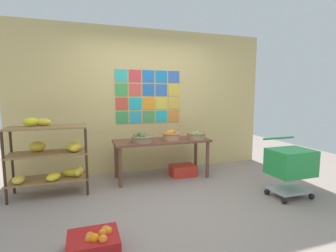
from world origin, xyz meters
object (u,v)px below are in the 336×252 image
(fruit_basket_back_right, at_px, (142,138))
(orange_crate_foreground, at_px, (94,243))
(fruit_basket_back_left, at_px, (196,135))
(fruit_basket_centre, at_px, (171,135))
(banana_shelf_unit, at_px, (53,155))
(produce_crate_under_table, at_px, (183,170))
(display_table, at_px, (162,144))
(shopping_cart, at_px, (290,164))

(fruit_basket_back_right, bearing_deg, orange_crate_foreground, -116.03)
(fruit_basket_back_right, distance_m, fruit_basket_back_left, 0.96)
(fruit_basket_centre, height_order, fruit_basket_back_right, fruit_basket_centre)
(banana_shelf_unit, distance_m, produce_crate_under_table, 2.15)
(banana_shelf_unit, xyz_separation_m, display_table, (1.70, 0.21, 0.00))
(fruit_basket_back_left, distance_m, orange_crate_foreground, 2.55)
(fruit_basket_centre, bearing_deg, produce_crate_under_table, 18.74)
(banana_shelf_unit, relative_size, fruit_basket_back_left, 3.36)
(fruit_basket_centre, relative_size, fruit_basket_back_right, 0.86)
(produce_crate_under_table, bearing_deg, fruit_basket_back_right, -171.36)
(orange_crate_foreground, bearing_deg, display_table, 56.60)
(fruit_basket_back_right, distance_m, shopping_cart, 2.23)
(display_table, height_order, orange_crate_foreground, display_table)
(banana_shelf_unit, distance_m, shopping_cart, 3.37)
(orange_crate_foreground, height_order, shopping_cart, shopping_cart)
(fruit_basket_back_right, bearing_deg, display_table, 19.01)
(fruit_basket_back_right, bearing_deg, fruit_basket_back_left, -0.75)
(banana_shelf_unit, relative_size, shopping_cart, 1.37)
(fruit_basket_back_left, xyz_separation_m, shopping_cart, (0.87, -1.23, -0.26))
(orange_crate_foreground, bearing_deg, produce_crate_under_table, 48.75)
(fruit_basket_centre, height_order, orange_crate_foreground, fruit_basket_centre)
(banana_shelf_unit, distance_m, display_table, 1.71)
(display_table, bearing_deg, fruit_basket_back_right, -160.99)
(fruit_basket_back_right, xyz_separation_m, produce_crate_under_table, (0.77, 0.12, -0.65))
(display_table, relative_size, orange_crate_foreground, 3.55)
(produce_crate_under_table, bearing_deg, display_table, 177.95)
(display_table, height_order, fruit_basket_centre, fruit_basket_centre)
(orange_crate_foreground, relative_size, shopping_cart, 0.56)
(fruit_basket_centre, xyz_separation_m, shopping_cart, (1.32, -1.27, -0.28))
(display_table, xyz_separation_m, produce_crate_under_table, (0.39, -0.01, -0.49))
(fruit_basket_back_right, height_order, orange_crate_foreground, fruit_basket_back_right)
(fruit_basket_back_right, distance_m, produce_crate_under_table, 1.01)
(banana_shelf_unit, height_order, fruit_basket_centre, banana_shelf_unit)
(banana_shelf_unit, xyz_separation_m, fruit_basket_back_left, (2.29, 0.06, 0.15))
(produce_crate_under_table, height_order, orange_crate_foreground, orange_crate_foreground)
(fruit_basket_back_left, distance_m, produce_crate_under_table, 0.68)
(fruit_basket_back_left, relative_size, orange_crate_foreground, 0.73)
(produce_crate_under_table, xyz_separation_m, orange_crate_foreground, (-1.60, -1.82, 0.00))
(fruit_basket_centre, bearing_deg, fruit_basket_back_right, -176.43)
(banana_shelf_unit, height_order, produce_crate_under_table, banana_shelf_unit)
(display_table, bearing_deg, fruit_basket_centre, -34.87)
(fruit_basket_back_left, height_order, shopping_cart, shopping_cart)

